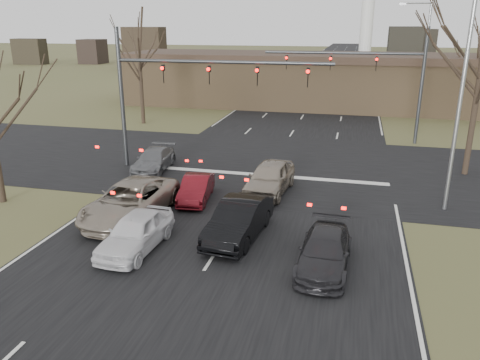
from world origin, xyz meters
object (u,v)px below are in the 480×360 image
object	(u,v)px
mast_arm_far	(380,71)
car_charcoal_sedan	(325,252)
car_black_hatch	(239,220)
car_silver_ahead	(270,178)
car_white_sedan	(136,232)
car_red_ahead	(196,188)
building	(331,80)
car_grey_ahead	(154,160)
streetlight_right_far	(422,59)
streetlight_right_near	(458,87)
car_silver_suv	(130,201)
mast_arm_near	(174,82)

from	to	relation	value
mast_arm_far	car_charcoal_sedan	distance (m)	20.41
car_black_hatch	car_silver_ahead	world-z (taller)	car_silver_ahead
car_white_sedan	car_red_ahead	xyz separation A→B (m)	(0.50, 5.50, -0.11)
building	car_grey_ahead	distance (m)	26.96
car_silver_ahead	streetlight_right_far	bearing A→B (deg)	68.00
streetlight_right_near	car_charcoal_sedan	world-z (taller)	streetlight_right_near
mast_arm_far	car_silver_suv	bearing A→B (deg)	-121.79
building	car_silver_suv	xyz separation A→B (m)	(-6.58, -32.36, -1.88)
building	streetlight_right_near	world-z (taller)	streetlight_right_near
streetlight_right_far	car_white_sedan	world-z (taller)	streetlight_right_far
car_charcoal_sedan	streetlight_right_far	bearing A→B (deg)	79.55
car_black_hatch	car_charcoal_sedan	world-z (taller)	car_black_hatch
streetlight_right_far	car_silver_suv	bearing A→B (deg)	-123.05
mast_arm_near	car_silver_suv	distance (m)	8.54
mast_arm_near	streetlight_right_far	bearing A→B (deg)	43.89
streetlight_right_far	car_charcoal_sedan	world-z (taller)	streetlight_right_far
mast_arm_near	car_red_ahead	world-z (taller)	mast_arm_near
mast_arm_far	streetlight_right_far	bearing A→B (deg)	51.89
car_charcoal_sedan	car_grey_ahead	bearing A→B (deg)	140.59
streetlight_right_near	car_silver_suv	world-z (taller)	streetlight_right_near
building	car_black_hatch	xyz separation A→B (m)	(-1.49, -33.16, -1.91)
car_silver_suv	car_grey_ahead	size ratio (longest dim) A/B	1.34
car_black_hatch	car_silver_suv	bearing A→B (deg)	176.71
mast_arm_near	streetlight_right_far	world-z (taller)	streetlight_right_far
building	car_grey_ahead	bearing A→B (deg)	-108.43
building	car_grey_ahead	world-z (taller)	building
streetlight_right_near	car_charcoal_sedan	distance (m)	9.71
mast_arm_far	streetlight_right_far	xyz separation A→B (m)	(3.14, 4.00, 0.57)
mast_arm_far	car_grey_ahead	distance (m)	17.04
car_red_ahead	building	bearing A→B (deg)	73.49
car_charcoal_sedan	car_silver_ahead	xyz separation A→B (m)	(-3.26, 7.15, 0.18)
building	streetlight_right_far	bearing A→B (deg)	-56.35
car_white_sedan	streetlight_right_near	bearing A→B (deg)	33.31
mast_arm_far	car_white_sedan	bearing A→B (deg)	-114.57
car_silver_ahead	car_white_sedan	bearing A→B (deg)	-111.52
car_black_hatch	streetlight_right_near	bearing A→B (deg)	37.55
building	car_silver_ahead	bearing A→B (deg)	-92.60
mast_arm_near	car_black_hatch	world-z (taller)	mast_arm_near
streetlight_right_far	car_black_hatch	distance (m)	24.34
building	mast_arm_far	xyz separation A→B (m)	(4.18, -15.00, 2.35)
building	car_black_hatch	distance (m)	33.25
mast_arm_near	car_grey_ahead	distance (m)	4.66
car_white_sedan	car_silver_suv	bearing A→B (deg)	122.41
building	car_black_hatch	size ratio (longest dim) A/B	9.28
mast_arm_near	car_silver_suv	world-z (taller)	mast_arm_near
streetlight_right_near	car_grey_ahead	xyz separation A→B (m)	(-15.32, 2.50, -4.97)
car_white_sedan	car_silver_ahead	distance (m)	8.31
mast_arm_near	streetlight_right_near	size ratio (longest dim) A/B	1.21
streetlight_right_near	car_silver_suv	bearing A→B (deg)	-161.97
car_silver_suv	car_grey_ahead	distance (m)	7.13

